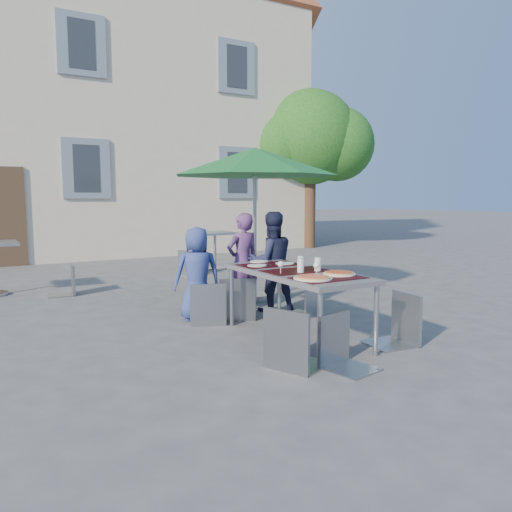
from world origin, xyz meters
TOP-DOWN VIEW (x-y plane):
  - ground at (0.00, 0.00)m, footprint 90.00×90.00m
  - building at (-0.00, 11.50)m, footprint 13.60×8.20m
  - tree at (6.55, 7.54)m, footprint 3.60×3.00m
  - dining_table at (0.53, -0.43)m, footprint 0.80×1.85m
  - pizza_near_left at (0.35, -0.97)m, footprint 0.37×0.37m
  - pizza_near_right at (0.75, -0.88)m, footprint 0.33×0.33m
  - glassware at (0.57, -0.53)m, footprint 0.51×0.46m
  - place_settings at (0.54, 0.19)m, footprint 0.64×0.52m
  - child_0 at (-0.05, 0.89)m, footprint 0.65×0.50m
  - child_1 at (0.70, 1.08)m, footprint 0.51×0.36m
  - child_2 at (1.02, 0.87)m, footprint 0.72×0.50m
  - chair_0 at (-0.03, 0.63)m, footprint 0.56×0.57m
  - chair_1 at (0.39, 0.67)m, footprint 0.60×0.61m
  - chair_2 at (1.27, 0.36)m, footprint 0.52×0.53m
  - chair_3 at (-0.03, -1.20)m, footprint 0.62×0.62m
  - chair_4 at (1.37, -1.11)m, footprint 0.50×0.50m
  - chair_5 at (0.38, -1.39)m, footprint 0.48×0.49m
  - patio_umbrella at (1.19, 1.61)m, footprint 2.44×2.44m
  - bg_chair_r_0 at (-1.19, 3.41)m, footprint 0.43×0.43m
  - cafe_table_1 at (2.03, 4.76)m, footprint 0.75×0.75m
  - bg_chair_l_1 at (1.27, 4.31)m, footprint 0.56×0.56m
  - bg_chair_r_1 at (2.47, 4.28)m, footprint 0.54×0.53m

SIDE VIEW (x-z plane):
  - ground at x=0.00m, z-range 0.00..0.00m
  - bg_chair_r_0 at x=-1.19m, z-range 0.07..0.97m
  - chair_2 at x=1.27m, z-range 0.08..0.99m
  - chair_5 at x=0.38m, z-range 0.08..1.01m
  - bg_chair_r_1 at x=2.47m, z-range 0.08..1.02m
  - bg_chair_l_1 at x=1.27m, z-range 0.08..1.03m
  - cafe_table_1 at x=2.03m, z-range 0.17..0.97m
  - chair_0 at x=-0.03m, z-range 0.08..1.06m
  - child_0 at x=-0.05m, z-range 0.00..1.18m
  - chair_4 at x=1.37m, z-range 0.09..1.11m
  - chair_1 at x=0.39m, z-range 0.09..1.12m
  - chair_3 at x=-0.03m, z-range 0.10..1.16m
  - child_1 at x=0.70m, z-range 0.00..1.33m
  - child_2 at x=1.02m, z-range 0.00..1.34m
  - dining_table at x=0.53m, z-range 0.32..1.07m
  - place_settings at x=0.54m, z-range 0.76..0.77m
  - pizza_near_right at x=0.75m, z-range 0.75..0.78m
  - pizza_near_left at x=0.35m, z-range 0.75..0.78m
  - glassware at x=0.57m, z-range 0.75..0.90m
  - patio_umbrella at x=1.19m, z-range 0.90..3.16m
  - tree at x=6.55m, z-range 0.90..5.60m
  - building at x=0.00m, z-range -0.70..10.40m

